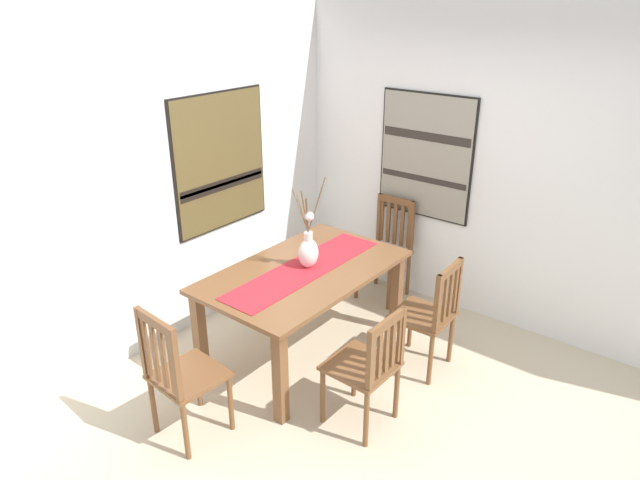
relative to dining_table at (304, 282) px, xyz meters
name	(u,v)px	position (x,y,z in m)	size (l,w,h in m)	color
ground_plane	(355,412)	(-0.35, -0.75, -0.66)	(6.40, 6.40, 0.03)	beige
wall_back	(170,179)	(-0.35, 1.11, 0.71)	(6.40, 0.12, 2.70)	white
wall_side	(485,169)	(1.51, -0.75, 0.71)	(0.12, 6.40, 2.70)	white
dining_table	(304,282)	(0.00, 0.00, 0.00)	(1.64, 0.98, 0.75)	brown
table_runner	(304,269)	(0.00, 0.00, 0.11)	(1.51, 0.36, 0.01)	#B7232D
centerpiece_vase	(308,250)	(0.05, 0.00, 0.26)	(0.18, 0.23, 0.75)	silver
chair_0	(368,365)	(-0.40, -0.88, -0.17)	(0.43, 0.43, 0.89)	brown
chair_1	(429,314)	(0.42, -0.89, -0.16)	(0.43, 0.43, 0.93)	brown
chair_2	(180,374)	(-1.24, -0.01, -0.14)	(0.45, 0.45, 0.97)	brown
chair_3	(387,247)	(1.24, 0.01, -0.14)	(0.43, 0.43, 0.97)	brown
painting_on_back_wall	(220,162)	(0.14, 1.04, 0.76)	(1.00, 0.05, 1.18)	black
painting_on_side_wall	(426,156)	(1.45, -0.22, 0.74)	(0.05, 0.91, 1.12)	black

